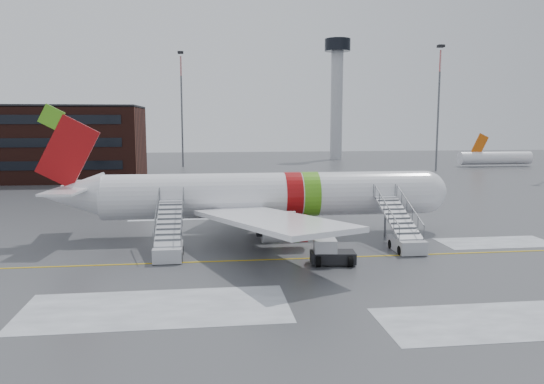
{
  "coord_description": "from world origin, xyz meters",
  "views": [
    {
      "loc": [
        -3.33,
        -37.43,
        9.82
      ],
      "look_at": [
        2.11,
        5.37,
        4.0
      ],
      "focal_mm": 35.0,
      "sensor_mm": 36.0,
      "label": 1
    }
  ],
  "objects": [
    {
      "name": "ground",
      "position": [
        0.0,
        0.0,
        0.0
      ],
      "size": [
        260.0,
        260.0,
        0.0
      ],
      "primitive_type": "plane",
      "color": "#494C4F",
      "rests_on": "ground"
    },
    {
      "name": "airliner",
      "position": [
        1.16,
        7.37,
        3.42
      ],
      "size": [
        35.03,
        32.97,
        11.18
      ],
      "color": "white",
      "rests_on": "ground"
    },
    {
      "name": "airstair_fwd",
      "position": [
        11.73,
        0.83,
        1.06
      ],
      "size": [
        2.05,
        7.7,
        3.48
      ],
      "color": "#AFB2B7",
      "rests_on": "ground"
    },
    {
      "name": "airstair_aft",
      "position": [
        -6.03,
        0.83,
        1.06
      ],
      "size": [
        2.05,
        7.7,
        3.48
      ],
      "color": "#B6B8BE",
      "rests_on": "ground"
    },
    {
      "name": "pushback_tug",
      "position": [
        5.13,
        -2.62,
        0.77
      ],
      "size": [
        3.2,
        2.54,
        1.74
      ],
      "color": "black",
      "rests_on": "ground"
    },
    {
      "name": "control_tower",
      "position": [
        30.0,
        95.0,
        18.75
      ],
      "size": [
        6.4,
        6.4,
        30.0
      ],
      "color": "#B2B5BA",
      "rests_on": "ground"
    },
    {
      "name": "light_mast_far_ne",
      "position": [
        42.0,
        62.0,
        13.84
      ],
      "size": [
        1.2,
        1.2,
        24.25
      ],
      "color": "#595B60",
      "rests_on": "ground"
    },
    {
      "name": "light_mast_far_n",
      "position": [
        -8.0,
        78.0,
        13.84
      ],
      "size": [
        1.2,
        1.2,
        24.25
      ],
      "color": "#595B60",
      "rests_on": "ground"
    },
    {
      "name": "distant_aircraft",
      "position": [
        62.5,
        64.0,
        0.0
      ],
      "size": [
        35.0,
        18.0,
        8.0
      ],
      "primitive_type": null,
      "color": "#D8590C",
      "rests_on": "ground"
    }
  ]
}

